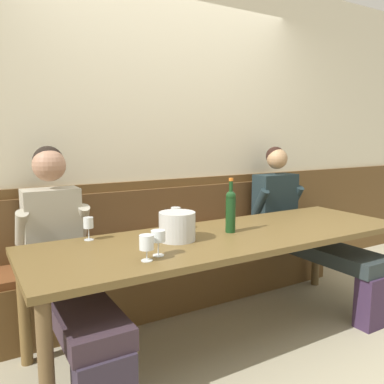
% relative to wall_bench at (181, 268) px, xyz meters
% --- Properties ---
extents(ground_plane, '(6.80, 6.80, 0.02)m').
position_rel_wall_bench_xyz_m(ground_plane, '(0.00, -0.83, -0.29)').
color(ground_plane, tan).
rests_on(ground_plane, ground).
extents(room_wall_back, '(6.80, 0.08, 2.80)m').
position_rel_wall_bench_xyz_m(room_wall_back, '(0.00, 0.26, 1.12)').
color(room_wall_back, beige).
rests_on(room_wall_back, ground).
extents(wood_wainscot_panel, '(6.80, 0.03, 1.01)m').
position_rel_wall_bench_xyz_m(wood_wainscot_panel, '(0.00, 0.21, 0.22)').
color(wood_wainscot_panel, brown).
rests_on(wood_wainscot_panel, ground).
extents(wall_bench, '(2.94, 0.42, 0.94)m').
position_rel_wall_bench_xyz_m(wall_bench, '(0.00, 0.00, 0.00)').
color(wall_bench, brown).
rests_on(wall_bench, ground).
extents(dining_table, '(2.64, 0.84, 0.72)m').
position_rel_wall_bench_xyz_m(dining_table, '(0.00, -0.67, 0.38)').
color(dining_table, brown).
rests_on(dining_table, ground).
extents(person_center_left_seat, '(0.47, 1.26, 1.31)m').
position_rel_wall_bench_xyz_m(person_center_left_seat, '(-1.01, -0.35, 0.37)').
color(person_center_left_seat, '#302736').
rests_on(person_center_left_seat, ground).
extents(person_left_seat, '(0.51, 1.25, 1.28)m').
position_rel_wall_bench_xyz_m(person_left_seat, '(1.01, -0.38, 0.32)').
color(person_left_seat, '#36253F').
rests_on(person_left_seat, ground).
extents(ice_bucket, '(0.23, 0.23, 0.18)m').
position_rel_wall_bench_xyz_m(ice_bucket, '(-0.37, -0.63, 0.53)').
color(ice_bucket, '#BABDBB').
rests_on(ice_bucket, dining_table).
extents(wine_bottle_amber_mid, '(0.07, 0.07, 0.37)m').
position_rel_wall_bench_xyz_m(wine_bottle_amber_mid, '(0.04, -0.63, 0.60)').
color(wine_bottle_amber_mid, '#163917').
rests_on(wine_bottle_amber_mid, dining_table).
extents(wine_glass_left_end, '(0.07, 0.07, 0.16)m').
position_rel_wall_bench_xyz_m(wine_glass_left_end, '(-0.25, -0.39, 0.56)').
color(wine_glass_left_end, silver).
rests_on(wine_glass_left_end, dining_table).
extents(wine_glass_right_end, '(0.08, 0.08, 0.14)m').
position_rel_wall_bench_xyz_m(wine_glass_right_end, '(-0.62, -0.86, 0.55)').
color(wine_glass_right_end, silver).
rests_on(wine_glass_right_end, dining_table).
extents(wine_glass_mid_left, '(0.06, 0.06, 0.15)m').
position_rel_wall_bench_xyz_m(wine_glass_mid_left, '(-0.85, -0.34, 0.54)').
color(wine_glass_mid_left, silver).
rests_on(wine_glass_mid_left, dining_table).
extents(wine_glass_mid_right, '(0.08, 0.08, 0.14)m').
position_rel_wall_bench_xyz_m(wine_glass_mid_right, '(-0.71, -0.90, 0.54)').
color(wine_glass_mid_right, silver).
rests_on(wine_glass_mid_right, dining_table).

